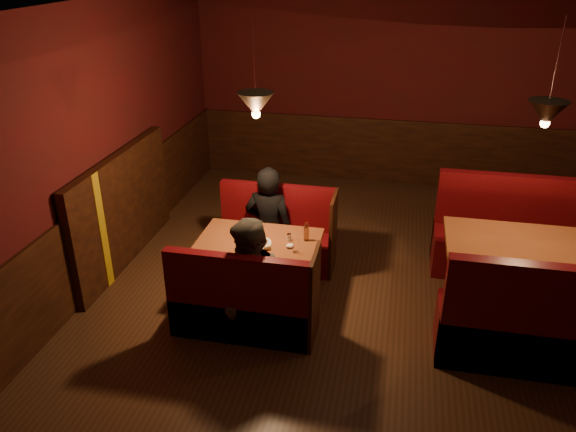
% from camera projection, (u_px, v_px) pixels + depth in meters
% --- Properties ---
extents(room, '(6.02, 7.02, 2.92)m').
position_uv_depth(room, '(353.00, 210.00, 5.41)').
color(room, '#432818').
rests_on(room, ground).
extents(main_table, '(1.23, 0.75, 0.86)m').
position_uv_depth(main_table, '(261.00, 252.00, 5.77)').
color(main_table, maroon).
rests_on(main_table, ground).
extents(main_bench_far, '(1.36, 0.48, 0.92)m').
position_uv_depth(main_bench_far, '(277.00, 239.00, 6.48)').
color(main_bench_far, '#46040B').
rests_on(main_bench_far, ground).
extents(main_bench_near, '(1.36, 0.48, 0.92)m').
position_uv_depth(main_bench_near, '(244.00, 308.00, 5.24)').
color(main_bench_near, '#46040B').
rests_on(main_bench_near, ground).
extents(second_table, '(1.40, 0.89, 0.79)m').
position_uv_depth(second_table, '(517.00, 260.00, 5.47)').
color(second_table, maroon).
rests_on(second_table, ground).
extents(second_bench_far, '(1.54, 0.58, 1.10)m').
position_uv_depth(second_bench_far, '(505.00, 242.00, 6.30)').
color(second_bench_far, '#46040B').
rests_on(second_bench_far, ground).
extents(second_bench_near, '(1.54, 0.58, 1.10)m').
position_uv_depth(second_bench_near, '(531.00, 332.00, 4.83)').
color(second_bench_near, '#46040B').
rests_on(second_bench_near, ground).
extents(diner_a, '(0.58, 0.40, 1.54)m').
position_uv_depth(diner_a, '(268.00, 202.00, 6.27)').
color(diner_a, black).
rests_on(diner_a, ground).
extents(diner_b, '(0.84, 0.71, 1.54)m').
position_uv_depth(diner_b, '(253.00, 264.00, 5.05)').
color(diner_b, '#3A3630').
rests_on(diner_b, ground).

